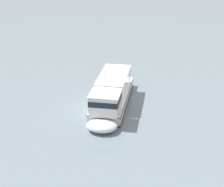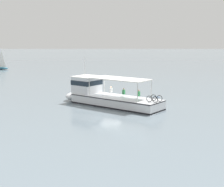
{
  "view_description": "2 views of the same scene",
  "coord_description": "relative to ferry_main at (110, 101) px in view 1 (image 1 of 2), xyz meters",
  "views": [
    {
      "loc": [
        13.38,
        28.67,
        15.73
      ],
      "look_at": [
        -1.85,
        -0.17,
        1.4
      ],
      "focal_mm": 53.55,
      "sensor_mm": 36.0,
      "label": 1
    },
    {
      "loc": [
        -38.47,
        -0.08,
        7.56
      ],
      "look_at": [
        -1.85,
        -0.17,
        1.4
      ],
      "focal_mm": 52.8,
      "sensor_mm": 36.0,
      "label": 2
    }
  ],
  "objects": [
    {
      "name": "ferry_main",
      "position": [
        0.0,
        0.0,
        0.0
      ],
      "size": [
        10.22,
        11.95,
        5.32
      ],
      "color": "silver",
      "rests_on": "ground"
    },
    {
      "name": "ground_plane",
      "position": [
        1.23,
        -0.63,
        -1.02
      ],
      "size": [
        400.0,
        400.0,
        0.0
      ],
      "primitive_type": "plane",
      "color": "slate"
    }
  ]
}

